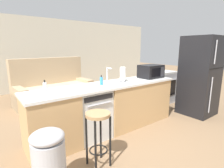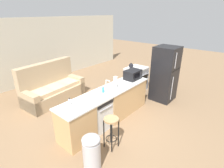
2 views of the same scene
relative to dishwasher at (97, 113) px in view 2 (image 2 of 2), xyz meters
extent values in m
plane|color=#896B4C|center=(0.25, 0.00, -0.42)|extent=(24.00, 24.00, 0.00)
cube|color=beige|center=(0.55, 4.20, 0.88)|extent=(10.00, 0.06, 2.60)
cube|color=tan|center=(-0.68, 0.00, 0.01)|extent=(0.75, 0.62, 0.86)
cube|color=tan|center=(1.08, 0.00, 0.01)|extent=(1.55, 0.62, 0.86)
cube|color=white|center=(0.40, 0.00, 0.46)|extent=(2.94, 0.66, 0.04)
cube|color=brown|center=(0.40, 0.00, -0.38)|extent=(2.86, 0.56, 0.08)
cube|color=silver|center=(0.00, 0.00, 0.00)|extent=(0.58, 0.58, 0.84)
cube|color=black|center=(0.00, -0.30, 0.36)|extent=(0.52, 0.01, 0.08)
cylinder|color=#B2B2B7|center=(0.00, -0.31, 0.26)|extent=(0.44, 0.02, 0.02)
cube|color=#A8AAB2|center=(2.60, 0.55, 0.00)|extent=(0.76, 0.64, 0.85)
cube|color=black|center=(2.60, 0.22, 0.05)|extent=(0.53, 0.01, 0.43)
cylinder|color=silver|center=(2.60, 0.20, 0.28)|extent=(0.61, 0.03, 0.03)
cube|color=white|center=(2.60, 0.55, 0.45)|extent=(0.76, 0.64, 0.05)
torus|color=black|center=(2.43, 0.42, 0.47)|extent=(0.16, 0.16, 0.01)
torus|color=black|center=(2.77, 0.42, 0.47)|extent=(0.16, 0.16, 0.01)
torus|color=black|center=(2.43, 0.68, 0.47)|extent=(0.16, 0.16, 0.01)
torus|color=black|center=(2.77, 0.68, 0.47)|extent=(0.16, 0.16, 0.01)
cube|color=black|center=(2.60, -0.55, 0.48)|extent=(0.72, 0.70, 1.80)
cylinder|color=#B2B2B7|center=(2.40, -0.92, 1.04)|extent=(0.02, 0.02, 0.48)
cylinder|color=#B2B2B7|center=(2.40, -0.92, 0.14)|extent=(0.02, 0.02, 0.78)
cube|color=black|center=(2.60, -0.90, 0.70)|extent=(0.68, 0.01, 0.01)
cube|color=black|center=(1.54, 0.00, 0.62)|extent=(0.50, 0.36, 0.28)
cube|color=black|center=(1.49, -0.18, 0.62)|extent=(0.27, 0.01, 0.18)
cube|color=#2D2D33|center=(1.71, -0.18, 0.62)|extent=(0.11, 0.01, 0.21)
cylinder|color=silver|center=(0.40, 0.05, 0.49)|extent=(0.07, 0.07, 0.03)
cylinder|color=silver|center=(0.40, 0.05, 0.64)|extent=(0.02, 0.02, 0.26)
cylinder|color=silver|center=(0.40, -0.02, 0.77)|extent=(0.02, 0.14, 0.02)
cylinder|color=#4C4C51|center=(0.76, 0.04, 0.49)|extent=(0.14, 0.14, 0.01)
cylinder|color=white|center=(0.76, 0.04, 0.63)|extent=(0.11, 0.11, 0.27)
cylinder|color=#338CCC|center=(0.25, 0.02, 0.55)|extent=(0.06, 0.06, 0.14)
cylinder|color=black|center=(0.25, 0.02, 0.64)|extent=(0.02, 0.02, 0.04)
cylinder|color=silver|center=(-0.69, 0.14, 0.55)|extent=(0.06, 0.06, 0.14)
cylinder|color=black|center=(-0.69, 0.14, 0.64)|extent=(0.02, 0.02, 0.04)
sphere|color=black|center=(2.43, 0.68, 0.56)|extent=(0.17, 0.17, 0.17)
sphere|color=black|center=(2.43, 0.68, 0.66)|extent=(0.03, 0.03, 0.03)
cone|color=black|center=(2.51, 0.68, 0.58)|extent=(0.08, 0.04, 0.06)
cylinder|color=tan|center=(-0.31, -0.74, 0.30)|extent=(0.32, 0.32, 0.04)
cylinder|color=black|center=(-0.42, -0.85, -0.07)|extent=(0.03, 0.03, 0.70)
cylinder|color=black|center=(-0.20, -0.85, -0.07)|extent=(0.03, 0.03, 0.70)
cylinder|color=black|center=(-0.42, -0.62, -0.07)|extent=(0.03, 0.03, 0.70)
cylinder|color=black|center=(-0.20, -0.62, -0.07)|extent=(0.03, 0.03, 0.70)
torus|color=black|center=(-0.31, -0.74, -0.20)|extent=(0.25, 0.25, 0.02)
cylinder|color=#B7B7BC|center=(-0.97, -0.83, -0.11)|extent=(0.34, 0.34, 0.62)
ellipsoid|color=#B7B7BC|center=(-0.97, -0.83, 0.25)|extent=(0.35, 0.35, 0.14)
cube|color=tan|center=(0.14, 2.16, -0.21)|extent=(2.08, 1.08, 0.42)
cube|color=tan|center=(0.10, 2.49, 0.21)|extent=(2.01, 0.43, 1.27)
cube|color=tan|center=(-0.76, 2.08, -0.11)|extent=(0.28, 0.91, 0.62)
cube|color=tan|center=(1.03, 2.25, -0.11)|extent=(0.28, 0.91, 0.62)
cube|color=beige|center=(-0.41, 2.06, 0.06)|extent=(0.62, 0.68, 0.12)
cube|color=beige|center=(0.14, 2.12, 0.06)|extent=(0.62, 0.68, 0.12)
cube|color=beige|center=(0.69, 2.17, 0.06)|extent=(0.62, 0.68, 0.12)
camera|label=1|loc=(-1.42, -2.50, 1.13)|focal=28.00mm
camera|label=2|loc=(-2.63, -2.75, 2.38)|focal=28.00mm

